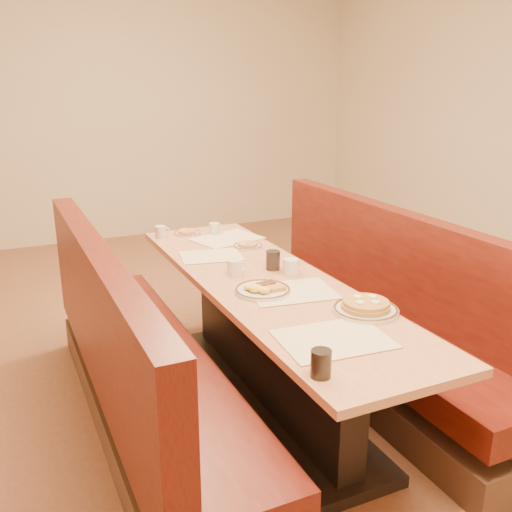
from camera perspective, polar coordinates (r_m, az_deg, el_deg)
name	(u,v)px	position (r m, az deg, el deg)	size (l,w,h in m)	color
ground	(266,401)	(3.43, 1.01, -14.32)	(8.00, 8.00, 0.00)	#9E6647
room_envelope	(268,50)	(2.93, 1.22, 19.89)	(6.04, 8.04, 2.82)	beige
diner_table	(266,343)	(3.25, 1.04, -8.70)	(0.70, 2.50, 0.75)	black
booth_left	(138,372)	(3.04, -11.70, -11.29)	(0.55, 2.50, 1.05)	#4C3326
booth_right	(373,323)	(3.61, 11.62, -6.55)	(0.55, 2.50, 1.05)	#4C3326
placemat_near_left	(333,339)	(2.44, 7.74, -8.22)	(0.46, 0.34, 0.00)	beige
placemat_near_right	(291,292)	(2.94, 3.57, -3.57)	(0.43, 0.32, 0.00)	beige
placemat_far_left	(211,256)	(3.53, -4.51, 0.02)	(0.37, 0.27, 0.00)	beige
placemat_far_right	(227,238)	(3.91, -2.92, 1.77)	(0.43, 0.33, 0.00)	beige
pancake_plate	(366,308)	(2.73, 10.91, -5.09)	(0.31, 0.31, 0.07)	silver
eggs_plate	(262,290)	(2.92, 0.64, -3.38)	(0.29, 0.29, 0.06)	silver
extra_plate_mid	(248,246)	(3.70, -0.85, 1.05)	(0.19, 0.19, 0.04)	silver
extra_plate_far	(187,233)	(4.05, -6.90, 2.35)	(0.19, 0.19, 0.04)	silver
coffee_mug_a	(291,267)	(3.18, 3.56, -1.07)	(0.12, 0.09, 0.09)	silver
coffee_mug_b	(235,267)	(3.18, -2.14, -1.11)	(0.11, 0.08, 0.09)	silver
coffee_mug_c	(215,229)	(4.03, -4.14, 2.76)	(0.10, 0.07, 0.08)	silver
coffee_mug_d	(161,232)	(3.99, -9.49, 2.43)	(0.11, 0.08, 0.08)	silver
soda_tumbler_near	(321,364)	(2.14, 6.51, -10.65)	(0.08, 0.08, 0.11)	black
soda_tumbler_mid	(273,260)	(3.27, 1.71, -0.42)	(0.08, 0.08, 0.11)	black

